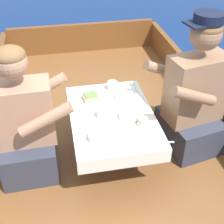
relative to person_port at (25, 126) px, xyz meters
The scene contains 19 objects.
ground_plane 0.92m from the person_port, ahead, with size 60.00×60.00×0.00m, color navy.
boat_deck 0.80m from the person_port, ahead, with size 1.84×3.66×0.33m, color brown.
gunwale_starboard 1.50m from the person_port, ahead, with size 0.06×3.66×0.29m, color brown.
bow_coaming 1.99m from the person_port, 72.81° to the left, with size 1.72×0.06×0.34m, color brown.
cockpit_table 0.59m from the person_port, ahead, with size 0.57×0.84×0.36m.
person_port is the anchor object (origin of this frame).
person_starboard 1.17m from the person_port, ahead, with size 0.57×0.52×1.03m.
plate_sandwich 0.52m from the person_port, 25.56° to the left, with size 0.19×0.19×0.01m.
plate_bread 0.68m from the person_port, 20.06° to the right, with size 0.19×0.19×0.01m.
sandwich 0.52m from the person_port, 25.56° to the left, with size 0.12×0.11×0.05m.
bowl_port_near 0.70m from the person_port, ahead, with size 0.14×0.14×0.04m.
bowl_starboard_near 0.75m from the person_port, 17.16° to the left, with size 0.13×0.13×0.04m.
bowl_center_far 0.51m from the person_port, 25.20° to the right, with size 0.14×0.14×0.04m.
coffee_cup_port 0.74m from the person_port, 28.30° to the left, with size 0.10×0.08×0.06m.
coffee_cup_starboard 0.52m from the person_port, ahead, with size 0.09×0.07×0.07m.
tin_can 0.77m from the person_port, ahead, with size 0.07×0.07×0.05m.
utensil_fork_starboard 0.58m from the person_port, 16.65° to the left, with size 0.09×0.16×0.00m.
utensil_spoon_center 0.85m from the person_port, 21.40° to the right, with size 0.17×0.05×0.01m.
utensil_knife_port 0.90m from the person_port, 22.70° to the left, with size 0.03×0.17×0.00m.
Camera 1 is at (-0.33, -1.77, 1.96)m, focal length 50.00 mm.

